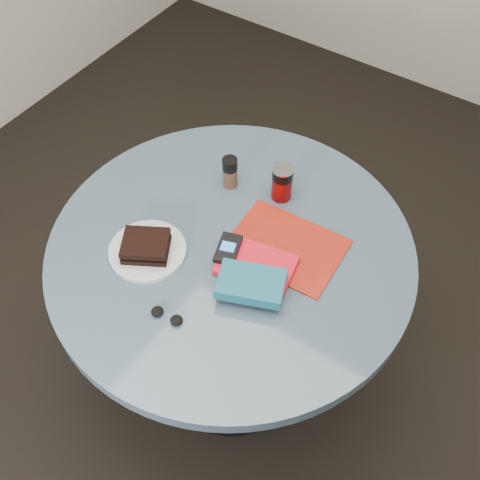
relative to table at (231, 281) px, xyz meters
The scene contains 11 objects.
ground 0.59m from the table, ahead, with size 4.00×4.00×0.00m, color black.
table is the anchor object (origin of this frame).
plate 0.28m from the table, 141.28° to the right, with size 0.21×0.21×0.01m, color silver.
sandwich 0.30m from the table, 139.99° to the right, with size 0.16×0.15×0.04m.
soda_can 0.32m from the table, 86.10° to the left, with size 0.08×0.08×0.11m.
pepper_grinder 0.32m from the table, 124.77° to the left, with size 0.05×0.05×0.10m.
magazine 0.22m from the table, 33.11° to the left, with size 0.30×0.22×0.01m, color maroon.
red_book 0.20m from the table, 12.61° to the right, with size 0.20×0.13×0.02m, color red.
novel 0.26m from the table, 36.67° to the right, with size 0.17×0.11×0.03m, color #16556D.
mp3_player 0.20m from the table, 68.68° to the right, with size 0.08×0.11×0.02m.
headphones 0.32m from the table, 91.05° to the right, with size 0.09×0.04×0.02m.
Camera 1 is at (0.58, -0.82, 2.03)m, focal length 45.00 mm.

